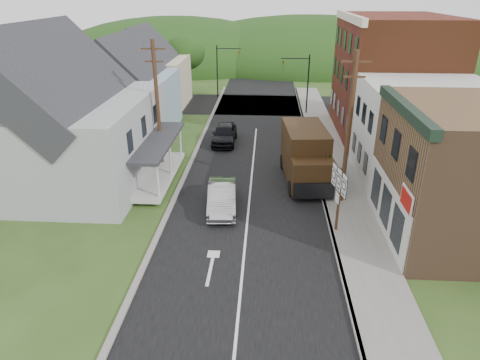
% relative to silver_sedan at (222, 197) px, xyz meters
% --- Properties ---
extents(ground, '(120.00, 120.00, 0.00)m').
position_rel_silver_sedan_xyz_m(ground, '(1.57, -2.16, -0.76)').
color(ground, '#2D4719').
rests_on(ground, ground).
extents(road, '(9.00, 90.00, 0.02)m').
position_rel_silver_sedan_xyz_m(road, '(1.57, 7.84, -0.76)').
color(road, black).
rests_on(road, ground).
extents(cross_road, '(60.00, 9.00, 0.02)m').
position_rel_silver_sedan_xyz_m(cross_road, '(1.57, 24.84, -0.76)').
color(cross_road, black).
rests_on(cross_road, ground).
extents(sidewalk_right, '(2.80, 55.00, 0.15)m').
position_rel_silver_sedan_xyz_m(sidewalk_right, '(7.47, 5.84, -0.68)').
color(sidewalk_right, slate).
rests_on(sidewalk_right, ground).
extents(curb_right, '(0.20, 55.00, 0.15)m').
position_rel_silver_sedan_xyz_m(curb_right, '(6.12, 5.84, -0.68)').
color(curb_right, slate).
rests_on(curb_right, ground).
extents(curb_left, '(0.30, 55.00, 0.12)m').
position_rel_silver_sedan_xyz_m(curb_left, '(-3.08, 5.84, -0.70)').
color(curb_left, slate).
rests_on(curb_left, ground).
extents(storefront_tan, '(8.00, 8.00, 7.00)m').
position_rel_silver_sedan_xyz_m(storefront_tan, '(12.87, -2.16, 2.74)').
color(storefront_tan, brown).
rests_on(storefront_tan, ground).
extents(storefront_white, '(8.00, 7.00, 6.50)m').
position_rel_silver_sedan_xyz_m(storefront_white, '(12.87, 5.34, 2.49)').
color(storefront_white, silver).
rests_on(storefront_white, ground).
extents(storefront_red, '(8.00, 12.00, 10.00)m').
position_rel_silver_sedan_xyz_m(storefront_red, '(12.87, 14.84, 4.24)').
color(storefront_red, '#602C16').
rests_on(storefront_red, ground).
extents(house_gray, '(10.20, 12.24, 8.35)m').
position_rel_silver_sedan_xyz_m(house_gray, '(-10.43, 3.84, 3.48)').
color(house_gray, '#A1A3A6').
rests_on(house_gray, ground).
extents(house_blue, '(7.14, 8.16, 7.28)m').
position_rel_silver_sedan_xyz_m(house_blue, '(-9.43, 14.84, 2.93)').
color(house_blue, '#87A1B8').
rests_on(house_blue, ground).
extents(house_cream, '(7.14, 8.16, 7.28)m').
position_rel_silver_sedan_xyz_m(house_cream, '(-9.93, 23.84, 2.93)').
color(house_cream, '#B6AC8D').
rests_on(house_cream, ground).
extents(utility_pole_right, '(1.60, 0.26, 9.00)m').
position_rel_silver_sedan_xyz_m(utility_pole_right, '(7.17, 1.34, 3.90)').
color(utility_pole_right, '#472D19').
rests_on(utility_pole_right, ground).
extents(utility_pole_left, '(1.60, 0.26, 9.00)m').
position_rel_silver_sedan_xyz_m(utility_pole_left, '(-4.93, 5.84, 3.90)').
color(utility_pole_left, '#472D19').
rests_on(utility_pole_left, ground).
extents(traffic_signal_right, '(2.87, 0.20, 6.00)m').
position_rel_silver_sedan_xyz_m(traffic_signal_right, '(5.87, 21.34, 3.00)').
color(traffic_signal_right, black).
rests_on(traffic_signal_right, ground).
extents(traffic_signal_left, '(2.87, 0.20, 6.00)m').
position_rel_silver_sedan_xyz_m(traffic_signal_left, '(-2.73, 28.34, 3.00)').
color(traffic_signal_left, black).
rests_on(traffic_signal_left, ground).
extents(tree_left_b, '(4.80, 4.80, 6.94)m').
position_rel_silver_sedan_xyz_m(tree_left_b, '(-15.43, 9.84, 4.12)').
color(tree_left_b, '#382616').
rests_on(tree_left_b, ground).
extents(tree_left_c, '(5.80, 5.80, 8.41)m').
position_rel_silver_sedan_xyz_m(tree_left_c, '(-17.43, 17.84, 5.18)').
color(tree_left_c, '#382616').
rests_on(tree_left_c, ground).
extents(tree_left_d, '(4.80, 4.80, 6.94)m').
position_rel_silver_sedan_xyz_m(tree_left_d, '(-7.43, 29.84, 4.12)').
color(tree_left_d, '#382616').
rests_on(tree_left_d, ground).
extents(forested_ridge, '(90.00, 30.00, 16.00)m').
position_rel_silver_sedan_xyz_m(forested_ridge, '(1.57, 52.84, -0.76)').
color(forested_ridge, '#173610').
rests_on(forested_ridge, ground).
extents(silver_sedan, '(2.00, 4.73, 1.52)m').
position_rel_silver_sedan_xyz_m(silver_sedan, '(0.00, 0.00, 0.00)').
color(silver_sedan, '#A3A3A7').
rests_on(silver_sedan, ground).
extents(dark_sedan, '(1.94, 4.71, 1.60)m').
position_rel_silver_sedan_xyz_m(dark_sedan, '(-0.99, 11.76, 0.04)').
color(dark_sedan, black).
rests_on(dark_sedan, ground).
extents(delivery_van, '(3.18, 6.65, 3.60)m').
position_rel_silver_sedan_xyz_m(delivery_van, '(5.15, 4.36, 1.06)').
color(delivery_van, black).
rests_on(delivery_van, ground).
extents(route_sign_cluster, '(0.49, 2.01, 3.57)m').
position_rel_silver_sedan_xyz_m(route_sign_cluster, '(6.32, -2.18, 1.70)').
color(route_sign_cluster, '#472D19').
rests_on(route_sign_cluster, sidewalk_right).
extents(warning_sign, '(0.14, 0.72, 2.62)m').
position_rel_silver_sedan_xyz_m(warning_sign, '(6.34, 2.51, 1.07)').
color(warning_sign, black).
rests_on(warning_sign, sidewalk_right).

